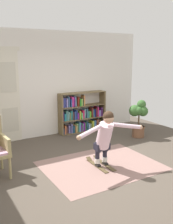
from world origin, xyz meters
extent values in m
plane|color=#4D4339|center=(0.00, 0.00, 0.00)|extent=(7.20, 7.20, 0.00)
cube|color=silver|center=(0.00, 2.60, 1.45)|extent=(6.00, 0.10, 2.90)
cube|color=silver|center=(-1.07, 2.54, 1.18)|extent=(0.55, 0.04, 2.35)
cube|color=beige|center=(-1.07, 2.52, 1.69)|extent=(0.41, 0.01, 0.76)
cube|color=beige|center=(-1.07, 2.52, 0.59)|extent=(0.41, 0.01, 0.64)
cube|color=#8E6C64|center=(0.11, 0.02, 0.00)|extent=(2.31, 1.78, 0.01)
cube|color=brown|center=(0.30, 2.39, 0.59)|extent=(0.04, 0.30, 1.18)
cube|color=brown|center=(1.73, 2.39, 0.59)|extent=(0.04, 0.30, 1.18)
cube|color=brown|center=(1.02, 2.39, 0.01)|extent=(1.43, 0.30, 0.02)
cube|color=brown|center=(1.02, 2.39, 0.40)|extent=(1.43, 0.30, 0.02)
cube|color=brown|center=(1.02, 2.39, 0.78)|extent=(1.43, 0.30, 0.02)
cube|color=brown|center=(1.02, 2.39, 1.17)|extent=(1.43, 0.30, 0.02)
cube|color=navy|center=(0.34, 2.39, 0.11)|extent=(0.04, 0.22, 0.18)
cube|color=#CD683A|center=(0.41, 2.38, 0.14)|extent=(0.06, 0.19, 0.25)
cube|color=brown|center=(0.47, 2.41, 0.11)|extent=(0.06, 0.14, 0.19)
cube|color=#746DAE|center=(0.55, 2.38, 0.13)|extent=(0.05, 0.15, 0.22)
cube|color=#696BAF|center=(0.61, 2.38, 0.16)|extent=(0.04, 0.20, 0.27)
cube|color=navy|center=(0.67, 2.37, 0.12)|extent=(0.06, 0.19, 0.21)
cube|color=tan|center=(0.75, 2.38, 0.12)|extent=(0.06, 0.23, 0.21)
cube|color=#78B469|center=(0.81, 2.39, 0.15)|extent=(0.05, 0.15, 0.25)
cube|color=#4B8DB5|center=(0.88, 2.39, 0.16)|extent=(0.06, 0.21, 0.28)
cube|color=#6E1485|center=(0.94, 2.37, 0.11)|extent=(0.03, 0.17, 0.19)
cube|color=#6CAB94|center=(0.98, 2.39, 0.14)|extent=(0.03, 0.20, 0.23)
cube|color=#6F1D8A|center=(1.03, 2.38, 0.15)|extent=(0.05, 0.19, 0.26)
cube|color=#3D7848|center=(1.09, 2.38, 0.15)|extent=(0.03, 0.16, 0.26)
cube|color=#24597A|center=(1.14, 2.38, 0.15)|extent=(0.05, 0.19, 0.27)
cube|color=#8AAED7|center=(1.20, 2.38, 0.12)|extent=(0.06, 0.21, 0.20)
cube|color=#728F57|center=(1.27, 2.38, 0.12)|extent=(0.04, 0.19, 0.20)
cube|color=#CCD234|center=(1.33, 2.39, 0.15)|extent=(0.04, 0.22, 0.27)
cube|color=teal|center=(1.39, 2.40, 0.16)|extent=(0.04, 0.21, 0.27)
cube|color=#466CB1|center=(1.44, 2.39, 0.16)|extent=(0.05, 0.16, 0.28)
cube|color=#9F5135|center=(1.50, 2.41, 0.17)|extent=(0.05, 0.24, 0.29)
cube|color=brown|center=(1.54, 2.40, 0.17)|extent=(0.05, 0.20, 0.29)
cube|color=brown|center=(1.62, 2.39, 0.15)|extent=(0.04, 0.17, 0.26)
cube|color=#9E528E|center=(1.68, 2.38, 0.14)|extent=(0.05, 0.21, 0.23)
cube|color=#29114D|center=(0.34, 2.38, 0.54)|extent=(0.04, 0.20, 0.27)
cube|color=teal|center=(0.40, 2.38, 0.51)|extent=(0.06, 0.23, 0.21)
cube|color=#41746E|center=(0.47, 2.40, 0.55)|extent=(0.06, 0.22, 0.29)
cube|color=#6DAEAE|center=(0.52, 2.39, 0.53)|extent=(0.05, 0.20, 0.26)
cube|color=#5D673E|center=(0.57, 2.39, 0.52)|extent=(0.04, 0.21, 0.23)
cube|color=teal|center=(0.63, 2.39, 0.54)|extent=(0.04, 0.15, 0.26)
cube|color=#533436|center=(0.68, 2.39, 0.52)|extent=(0.03, 0.18, 0.23)
cube|color=#354B9C|center=(0.73, 2.39, 0.53)|extent=(0.03, 0.21, 0.24)
cube|color=#28489B|center=(0.79, 2.41, 0.55)|extent=(0.03, 0.21, 0.28)
cube|color=#962794|center=(0.83, 2.39, 0.50)|extent=(0.04, 0.21, 0.19)
cube|color=#A8BA34|center=(0.90, 2.37, 0.52)|extent=(0.05, 0.17, 0.23)
cube|color=#60D285|center=(0.95, 2.37, 0.50)|extent=(0.05, 0.22, 0.19)
cube|color=#D42457|center=(1.01, 2.38, 0.53)|extent=(0.05, 0.18, 0.24)
cube|color=#77B8BF|center=(1.07, 2.40, 0.55)|extent=(0.05, 0.17, 0.28)
cube|color=#39637F|center=(1.13, 2.37, 0.55)|extent=(0.03, 0.19, 0.28)
cube|color=#2F8071|center=(1.19, 2.38, 0.51)|extent=(0.06, 0.16, 0.20)
cube|color=#5AAE28|center=(1.25, 2.39, 0.50)|extent=(0.05, 0.19, 0.19)
cube|color=maroon|center=(1.32, 2.39, 0.56)|extent=(0.03, 0.21, 0.30)
cube|color=teal|center=(1.36, 2.39, 0.53)|extent=(0.04, 0.21, 0.24)
cube|color=navy|center=(1.40, 2.38, 0.53)|extent=(0.04, 0.22, 0.24)
cube|color=#541D19|center=(1.46, 2.38, 0.54)|extent=(0.04, 0.19, 0.27)
cube|color=#C62567|center=(1.52, 2.41, 0.56)|extent=(0.05, 0.22, 0.30)
cube|color=#7B76C4|center=(1.58, 2.38, 0.50)|extent=(0.06, 0.18, 0.19)
cube|color=#491F59|center=(1.65, 2.39, 0.54)|extent=(0.05, 0.21, 0.26)
cube|color=#554D7E|center=(0.34, 2.39, 0.93)|extent=(0.04, 0.22, 0.28)
cube|color=navy|center=(0.42, 2.40, 0.92)|extent=(0.06, 0.15, 0.26)
cube|color=#9085CE|center=(0.48, 2.40, 0.92)|extent=(0.04, 0.22, 0.26)
cube|color=#416B97|center=(0.54, 2.38, 0.94)|extent=(0.03, 0.16, 0.30)
cube|color=#2A468E|center=(0.60, 2.37, 0.91)|extent=(0.04, 0.21, 0.23)
cube|color=#CF3182|center=(0.65, 2.38, 0.94)|extent=(0.06, 0.20, 0.29)
cube|color=#4B1564|center=(0.70, 2.40, 0.93)|extent=(0.04, 0.21, 0.27)
cube|color=slate|center=(0.75, 2.39, 0.94)|extent=(0.08, 0.16, 0.30)
cube|color=maroon|center=(0.83, 2.38, 0.93)|extent=(0.05, 0.20, 0.26)
cube|color=green|center=(0.90, 2.37, 0.90)|extent=(0.04, 0.21, 0.20)
cube|color=gold|center=(0.94, 2.37, 0.90)|extent=(0.03, 0.20, 0.21)
cube|color=#167A6E|center=(0.99, 2.40, 0.90)|extent=(0.05, 0.16, 0.21)
cube|color=#D4834C|center=(1.04, 2.39, 0.94)|extent=(0.04, 0.19, 0.29)
cylinder|color=tan|center=(-1.66, 0.39, 0.21)|extent=(0.05, 0.05, 0.42)
cylinder|color=tan|center=(-1.69, 0.90, 0.21)|extent=(0.05, 0.05, 0.42)
cube|color=tan|center=(-1.66, 0.65, 0.62)|extent=(0.10, 0.56, 0.28)
cylinder|color=brown|center=(2.09, 1.12, 0.15)|extent=(0.33, 0.33, 0.30)
cylinder|color=brown|center=(2.09, 1.12, 0.28)|extent=(0.36, 0.36, 0.04)
cylinder|color=#4C3823|center=(2.09, 1.12, 0.48)|extent=(0.04, 0.04, 0.36)
sphere|color=#36612B|center=(2.16, 1.04, 0.74)|extent=(0.28, 0.28, 0.28)
sphere|color=#36612B|center=(1.97, 1.17, 0.75)|extent=(0.32, 0.32, 0.32)
sphere|color=#36612B|center=(2.16, 1.11, 0.92)|extent=(0.25, 0.25, 0.25)
sphere|color=#36612B|center=(2.02, 1.07, 0.76)|extent=(0.23, 0.23, 0.23)
cube|color=brown|center=(0.02, 0.02, 0.01)|extent=(0.11, 0.74, 0.01)
cube|color=brown|center=(0.03, 0.37, 0.05)|extent=(0.09, 0.12, 0.06)
cube|color=black|center=(0.02, 0.00, 0.04)|extent=(0.08, 0.12, 0.04)
cube|color=brown|center=(0.20, 0.02, 0.01)|extent=(0.11, 0.74, 0.01)
cube|color=brown|center=(0.21, 0.36, 0.05)|extent=(0.09, 0.12, 0.06)
cube|color=black|center=(0.20, 0.00, 0.04)|extent=(0.08, 0.12, 0.04)
cylinder|color=white|center=(0.02, 0.02, 0.13)|extent=(0.11, 0.11, 0.10)
cylinder|color=#21202D|center=(0.02, 0.02, 0.33)|extent=(0.09, 0.09, 0.30)
cylinder|color=#21202D|center=(0.02, 0.00, 0.43)|extent=(0.11, 0.11, 0.22)
cylinder|color=white|center=(0.20, 0.02, 0.13)|extent=(0.11, 0.11, 0.10)
cylinder|color=#21202D|center=(0.20, 0.02, 0.33)|extent=(0.09, 0.09, 0.30)
cylinder|color=#21202D|center=(0.20, -0.01, 0.43)|extent=(0.11, 0.11, 0.22)
cube|color=#21202D|center=(0.11, -0.01, 0.43)|extent=(0.31, 0.19, 0.14)
cylinder|color=silver|center=(0.10, -0.09, 0.68)|extent=(0.29, 0.44, 0.58)
sphere|color=tan|center=(0.10, -0.23, 1.06)|extent=(0.21, 0.21, 0.20)
sphere|color=#382619|center=(0.10, -0.22, 1.10)|extent=(0.22, 0.22, 0.21)
cylinder|color=silver|center=(-0.33, -0.24, 0.86)|extent=(0.58, 0.24, 0.17)
sphere|color=tan|center=(-0.60, -0.32, 0.82)|extent=(0.09, 0.09, 0.09)
cylinder|color=silver|center=(0.52, -0.27, 0.86)|extent=(0.58, 0.27, 0.17)
sphere|color=tan|center=(0.79, -0.36, 0.82)|extent=(0.09, 0.09, 0.09)
camera|label=1|loc=(-2.70, -4.14, 2.24)|focal=41.63mm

